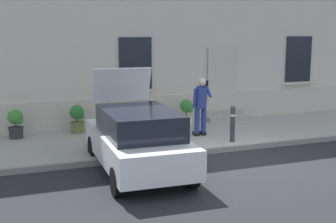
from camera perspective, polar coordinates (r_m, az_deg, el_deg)
ground_plane at (r=11.63m, az=8.27°, el=-6.28°), size 80.00×80.00×0.00m
sidewalk at (r=14.04m, az=2.72°, el=-3.01°), size 24.00×3.60×0.15m
curb_edge at (r=12.41m, az=6.17°, el=-4.83°), size 24.00×0.12×0.15m
building_facade at (r=15.99m, az=-0.79°, el=11.79°), size 24.00×1.52×7.50m
entrance_stoop at (r=16.21m, az=7.12°, el=-0.54°), size 1.51×0.64×0.32m
hatchback_car_white at (r=10.52m, az=-3.85°, el=-3.45°), size 1.90×4.12×2.34m
bollard_near_person at (r=12.93m, az=8.11°, el=-1.35°), size 0.15×0.15×1.04m
person_on_phone at (r=13.50m, az=4.16°, el=1.10°), size 0.51×0.49×1.75m
planter_charcoal at (r=13.97m, az=-18.55°, el=-1.38°), size 0.44×0.44×0.86m
planter_olive at (r=14.26m, az=-11.31°, el=-0.82°), size 0.44×0.44×0.86m
planter_terracotta at (r=14.69m, az=-4.37°, el=-0.33°), size 0.44×0.44×0.86m
planter_cream at (r=15.15m, az=2.36°, el=0.01°), size 0.44×0.44×0.86m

